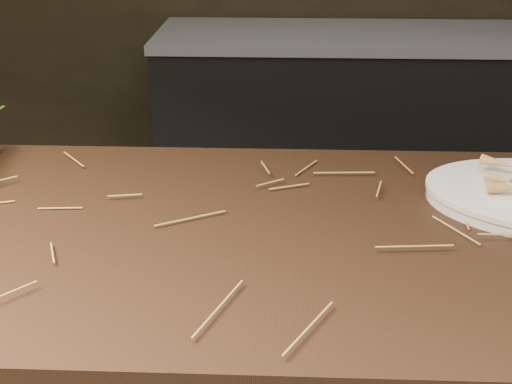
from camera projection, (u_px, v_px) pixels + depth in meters
back_counter at (361, 124)px, 2.93m from camera, size 1.82×0.62×0.84m
straw_bedding at (322, 224)px, 1.04m from camera, size 1.40×0.60×0.02m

